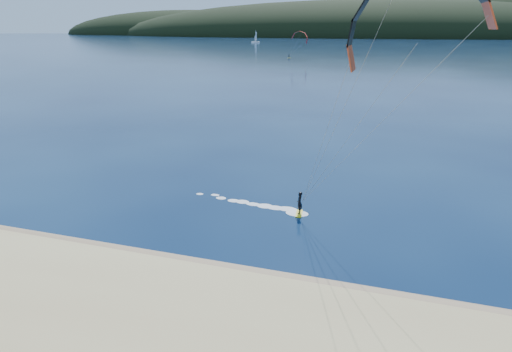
{
  "coord_description": "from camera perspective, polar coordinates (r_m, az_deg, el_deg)",
  "views": [
    {
      "loc": [
        12.75,
        -18.43,
        15.28
      ],
      "look_at": [
        3.78,
        10.0,
        5.0
      ],
      "focal_mm": 30.51,
      "sensor_mm": 36.0,
      "label": 1
    }
  ],
  "objects": [
    {
      "name": "sailboat",
      "position": [
        447.44,
        -0.05,
        17.18
      ],
      "size": [
        8.39,
        5.35,
        11.84
      ],
      "color": "white",
      "rests_on": "ground"
    },
    {
      "name": "kitesurfer_near",
      "position": [
        27.31,
        19.46,
        15.15
      ],
      "size": [
        22.66,
        9.88,
        17.78
      ],
      "color": "yellow",
      "rests_on": "ground"
    },
    {
      "name": "ground",
      "position": [
        27.12,
        -14.7,
        -15.98
      ],
      "size": [
        1800.0,
        1800.0,
        0.0
      ],
      "primitive_type": "plane",
      "color": "#071534",
      "rests_on": "ground"
    },
    {
      "name": "wet_sand",
      "position": [
        30.33,
        -10.19,
        -11.44
      ],
      "size": [
        220.0,
        2.5,
        0.1
      ],
      "color": "#987A58",
      "rests_on": "ground"
    },
    {
      "name": "headland",
      "position": [
        763.96,
        17.38,
        17.07
      ],
      "size": [
        1200.0,
        310.0,
        140.0
      ],
      "color": "black",
      "rests_on": "ground"
    },
    {
      "name": "kitesurfer_far",
      "position": [
        224.29,
        5.71,
        17.34
      ],
      "size": [
        11.23,
        6.3,
        12.2
      ],
      "color": "yellow",
      "rests_on": "ground"
    }
  ]
}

